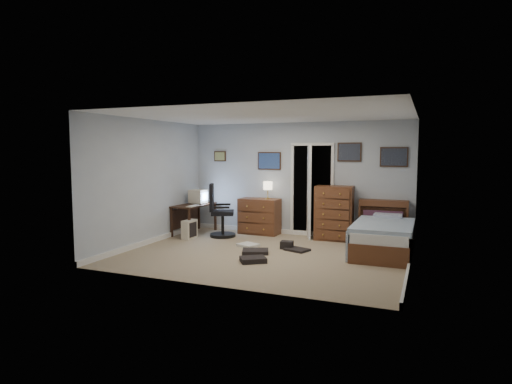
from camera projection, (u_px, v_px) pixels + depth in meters
floor at (265, 255)px, 7.78m from camera, size 5.00×4.00×0.02m
computer_desk at (191, 211)px, 9.75m from camera, size 0.60×1.18×0.67m
crt_monitor at (198, 196)px, 9.81m from camera, size 0.36×0.34×0.32m
keyboard at (193, 206)px, 9.31m from camera, size 0.15×0.36×0.02m
pc_tower at (189, 229)px, 9.16m from camera, size 0.20×0.38×0.40m
office_chair at (220, 216)px, 9.34m from camera, size 0.74×0.74×1.16m
media_stack at (207, 213)px, 10.54m from camera, size 0.15×0.15×0.71m
low_dresser at (260, 216)px, 9.68m from camera, size 0.92×0.49×0.80m
table_lamp at (268, 186)px, 9.54m from camera, size 0.21×0.21×0.39m
doorway at (315, 190)px, 9.64m from camera, size 0.96×1.12×2.05m
tall_dresser at (334, 213)px, 9.00m from camera, size 0.80×0.50×1.14m
headboard_bookcase at (383, 220)px, 8.74m from camera, size 0.98×0.27×0.88m
bed at (383, 237)px, 7.80m from camera, size 1.05×1.94×0.63m
wall_posters at (322, 157)px, 9.22m from camera, size 4.38×0.04×0.60m
floor_clutter at (265, 251)px, 7.84m from camera, size 1.48×1.55×0.15m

